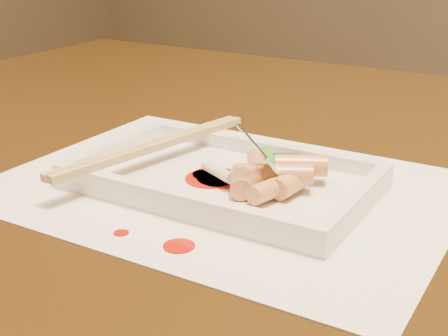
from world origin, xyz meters
The scene contains 26 objects.
table centered at (0.00, 0.00, 0.65)m, with size 1.40×0.90×0.75m.
placemat centered at (-0.05, -0.13, 0.75)m, with size 0.40×0.30×0.00m, color white.
sauce_splatter_a centered at (-0.02, -0.25, 0.75)m, with size 0.02×0.02×0.00m, color #B41505.
sauce_splatter_b centered at (-0.07, -0.25, 0.75)m, with size 0.01×0.01×0.00m, color #B41505.
plate_base centered at (-0.05, -0.13, 0.76)m, with size 0.26×0.16×0.01m, color white.
plate_rim_far centered at (-0.05, -0.06, 0.77)m, with size 0.26×0.01×0.01m, color white.
plate_rim_near centered at (-0.05, -0.21, 0.77)m, with size 0.26×0.01×0.01m, color white.
plate_rim_left centered at (-0.17, -0.13, 0.77)m, with size 0.01×0.14×0.01m, color white.
plate_rim_right centered at (0.07, -0.13, 0.77)m, with size 0.01×0.14×0.01m, color white.
veg_piece centered at (-0.02, -0.09, 0.77)m, with size 0.04×0.03×0.01m, color black.
scallion_white centered at (-0.05, -0.15, 0.77)m, with size 0.01×0.01×0.04m, color #EAEACC.
scallion_green centered at (-0.01, -0.11, 0.77)m, with size 0.01×0.01×0.09m, color #2B9217.
chopstick_a centered at (-0.13, -0.13, 0.78)m, with size 0.01×0.23×0.01m, color tan.
chopstick_b centered at (-0.12, -0.13, 0.78)m, with size 0.01×0.23×0.01m, color tan.
fork centered at (0.02, -0.12, 0.83)m, with size 0.09×0.10×0.14m, color silver, non-canonical shape.
sauce_blob_0 centered at (-0.06, -0.14, 0.76)m, with size 0.05×0.05×0.00m, color #B41505.
sauce_blob_1 centered at (-0.06, -0.13, 0.76)m, with size 0.04×0.04×0.00m, color #B41505.
sauce_blob_2 centered at (-0.05, -0.14, 0.76)m, with size 0.05×0.05×0.00m, color #B41505.
rice_cake_0 centered at (-0.03, -0.11, 0.77)m, with size 0.02×0.02×0.04m, color tan.
rice_cake_1 centered at (0.02, -0.14, 0.77)m, with size 0.02×0.02×0.04m, color tan.
rice_cake_2 centered at (0.01, -0.13, 0.78)m, with size 0.02×0.02×0.04m, color tan.
rice_cake_3 centered at (0.01, -0.16, 0.77)m, with size 0.02×0.02×0.04m, color tan.
rice_cake_4 centered at (-0.01, -0.15, 0.77)m, with size 0.02×0.02×0.04m, color tan.
rice_cake_5 centered at (0.01, -0.11, 0.78)m, with size 0.02×0.02×0.05m, color tan.
rice_cake_6 centered at (-0.01, -0.14, 0.77)m, with size 0.02×0.02×0.05m, color tan.
rice_cake_7 centered at (-0.02, -0.16, 0.77)m, with size 0.02×0.02×0.04m, color tan.
Camera 1 is at (0.21, -0.58, 0.97)m, focal length 50.00 mm.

